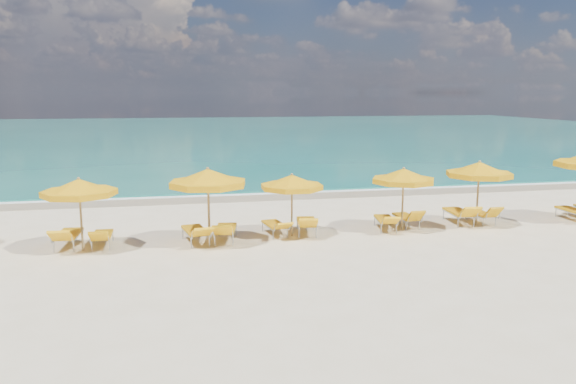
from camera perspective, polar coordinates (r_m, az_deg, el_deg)
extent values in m
plane|color=beige|center=(18.39, 0.94, -4.48)|extent=(120.00, 120.00, 0.00)
cube|color=#12695C|center=(65.66, -8.21, 5.92)|extent=(120.00, 80.00, 0.30)
cube|color=tan|center=(25.50, -2.66, -0.39)|extent=(120.00, 2.60, 0.01)
cube|color=white|center=(26.28, -2.93, -0.08)|extent=(120.00, 1.20, 0.03)
cube|color=white|center=(34.75, -15.00, 2.08)|extent=(14.00, 0.36, 0.05)
cube|color=white|center=(43.29, 4.42, 3.90)|extent=(18.00, 0.30, 0.05)
cylinder|color=#9E844F|center=(17.59, -20.29, -2.27)|extent=(0.07, 0.07, 2.11)
cone|color=#F2AA0C|center=(17.43, -20.47, 0.58)|extent=(2.45, 2.45, 0.42)
cylinder|color=#F2AA0C|center=(17.46, -20.43, -0.09)|extent=(2.48, 2.48, 0.17)
sphere|color=#9E844F|center=(17.40, -20.51, 1.28)|extent=(0.09, 0.09, 0.09)
cylinder|color=#9E844F|center=(17.31, -8.06, -1.59)|extent=(0.07, 0.07, 2.31)
cone|color=#F2AA0C|center=(17.14, -8.14, 1.59)|extent=(2.82, 2.82, 0.46)
cylinder|color=#F2AA0C|center=(17.17, -8.12, 0.85)|extent=(2.84, 2.84, 0.18)
sphere|color=#9E844F|center=(17.11, -8.16, 2.37)|extent=(0.10, 0.10, 0.10)
cylinder|color=#9E844F|center=(18.18, 0.39, -1.45)|extent=(0.06, 0.06, 1.98)
cone|color=#F2AA0C|center=(18.03, 0.40, 1.15)|extent=(2.63, 2.63, 0.40)
cylinder|color=#F2AA0C|center=(18.06, 0.40, 0.54)|extent=(2.65, 2.65, 0.16)
sphere|color=#9E844F|center=(18.00, 0.40, 1.78)|extent=(0.09, 0.09, 0.09)
cylinder|color=#9E844F|center=(19.34, 11.57, -0.81)|extent=(0.06, 0.06, 2.08)
cone|color=#F2AA0C|center=(19.20, 11.66, 1.74)|extent=(2.27, 2.27, 0.42)
cylinder|color=#F2AA0C|center=(19.23, 11.64, 1.14)|extent=(2.29, 2.29, 0.17)
sphere|color=#9E844F|center=(19.17, 11.68, 2.37)|extent=(0.09, 0.09, 0.09)
cylinder|color=#9E844F|center=(20.70, 18.72, -0.25)|extent=(0.07, 0.07, 2.21)
cone|color=#F2AA0C|center=(20.57, 18.86, 2.30)|extent=(2.39, 2.39, 0.44)
cylinder|color=#F2AA0C|center=(20.59, 18.83, 1.70)|extent=(2.41, 2.41, 0.18)
sphere|color=#9E844F|center=(20.54, 18.90, 2.92)|extent=(0.10, 0.10, 0.10)
cube|color=#F2AF0E|center=(18.31, -21.39, -3.99)|extent=(0.68, 1.39, 0.08)
cube|color=#F2AF0E|center=(17.38, -22.11, -4.14)|extent=(0.64, 0.61, 0.43)
cube|color=#F2AF0E|center=(18.05, -18.33, -4.15)|extent=(0.54, 1.20, 0.07)
cube|color=#F2AF0E|center=(17.21, -18.66, -4.27)|extent=(0.54, 0.50, 0.39)
cube|color=#F2AF0E|center=(17.78, -9.42, -3.84)|extent=(0.84, 1.43, 0.08)
cube|color=#F2AF0E|center=(16.85, -8.71, -4.03)|extent=(0.70, 0.69, 0.39)
cube|color=#F2AF0E|center=(17.86, -6.34, -3.71)|extent=(0.83, 1.42, 0.08)
cube|color=#F2AF0E|center=(16.92, -6.65, -3.87)|extent=(0.69, 0.67, 0.42)
cube|color=#F2AF0E|center=(18.53, -1.41, -3.28)|extent=(0.71, 1.25, 0.07)
cube|color=#F2AF0E|center=(17.73, -0.51, -3.46)|extent=(0.61, 0.61, 0.32)
cube|color=#F2AF0E|center=(18.69, 1.88, -3.04)|extent=(0.82, 1.42, 0.08)
cube|color=#F2AF0E|center=(17.75, 2.07, -3.16)|extent=(0.68, 0.67, 0.41)
cube|color=#F2AF0E|center=(19.52, 9.82, -2.72)|extent=(0.73, 1.29, 0.08)
cube|color=#F2AF0E|center=(18.67, 10.40, -2.85)|extent=(0.62, 0.61, 0.35)
cube|color=#F2AF0E|center=(20.08, 11.85, -2.46)|extent=(0.56, 1.19, 0.07)
cube|color=#F2AF0E|center=(19.35, 12.85, -2.38)|extent=(0.54, 0.47, 0.43)
cube|color=#F2AF0E|center=(21.04, 16.88, -1.94)|extent=(0.73, 1.44, 0.09)
cube|color=#F2AF0E|center=(20.15, 18.01, -1.93)|extent=(0.67, 0.63, 0.46)
cube|color=#F2AF0E|center=(21.36, 18.92, -2.04)|extent=(0.59, 1.21, 0.07)
cube|color=#F2AF0E|center=(20.69, 20.16, -1.93)|extent=(0.55, 0.48, 0.44)
cube|color=#F2AF0E|center=(23.19, 26.89, -1.62)|extent=(0.56, 1.26, 0.08)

